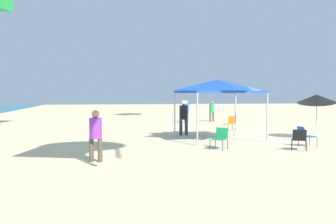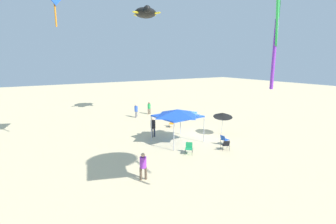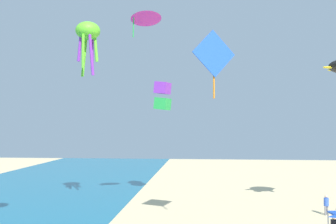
{
  "view_description": "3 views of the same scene",
  "coord_description": "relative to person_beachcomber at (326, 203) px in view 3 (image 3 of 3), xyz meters",
  "views": [
    {
      "loc": [
        -16.78,
        8.16,
        2.15
      ],
      "look_at": [
        -0.85,
        5.29,
        1.36
      ],
      "focal_mm": 40.01,
      "sensor_mm": 36.0,
      "label": 1
    },
    {
      "loc": [
        -17.12,
        14.19,
        6.84
      ],
      "look_at": [
        0.53,
        3.34,
        2.54
      ],
      "focal_mm": 26.72,
      "sensor_mm": 36.0,
      "label": 2
    },
    {
      "loc": [
        -22.73,
        12.03,
        7.45
      ],
      "look_at": [
        -0.16,
        14.04,
        8.17
      ],
      "focal_mm": 41.37,
      "sensor_mm": 36.0,
      "label": 3
    }
  ],
  "objects": [
    {
      "name": "kite_box_purple",
      "position": [
        5.39,
        14.09,
        9.32
      ],
      "size": [
        1.71,
        1.78,
        2.88
      ],
      "rotation": [
        0.0,
        0.0,
        5.93
      ],
      "color": "purple"
    },
    {
      "name": "kite_octopus_lime",
      "position": [
        -0.79,
        19.9,
        14.26
      ],
      "size": [
        2.11,
        2.11,
        4.69
      ],
      "rotation": [
        0.0,
        0.0,
        4.93
      ],
      "color": "#66D82D"
    },
    {
      "name": "kite_delta_magenta",
      "position": [
        -1.14,
        14.83,
        15.55
      ],
      "size": [
        3.35,
        3.33,
        2.38
      ],
      "rotation": [
        0.0,
        0.0,
        5.06
      ],
      "color": "#E02D9E"
    },
    {
      "name": "person_beachcomber",
      "position": [
        0.0,
        0.0,
        0.0
      ],
      "size": [
        0.39,
        0.39,
        1.65
      ],
      "rotation": [
        0.0,
        0.0,
        2.33
      ],
      "color": "slate",
      "rests_on": "ground"
    },
    {
      "name": "kite_diamond_blue",
      "position": [
        -7.91,
        9.37,
        10.91
      ],
      "size": [
        1.55,
        2.8,
        4.5
      ],
      "rotation": [
        0.0,
        0.0,
        2.15
      ],
      "color": "blue"
    }
  ]
}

